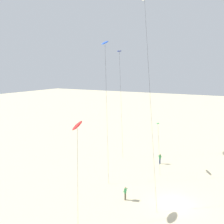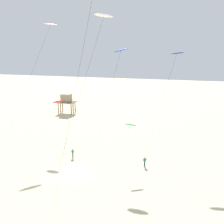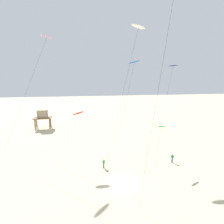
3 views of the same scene
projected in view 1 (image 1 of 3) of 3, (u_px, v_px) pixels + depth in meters
name	position (u px, v px, depth m)	size (l,w,h in m)	color
ground_plane	(174.00, 204.00, 28.77)	(260.00, 260.00, 0.00)	beige
kite_navy	(119.00, 53.00, 45.81)	(5.89, 3.78, 18.72)	navy
kite_green	(158.00, 124.00, 37.45)	(2.64, 1.62, 7.53)	green
kite_red	(77.00, 126.00, 26.05)	(4.89, 3.22, 9.96)	red
kite_blue	(105.00, 44.00, 35.94)	(5.84, 3.80, 19.49)	blue
kite_flyer_nearest	(125.00, 193.00, 29.50)	(0.64, 0.62, 1.67)	#4C4738
kite_flyer_middle	(160.00, 158.00, 40.87)	(0.63, 0.61, 1.67)	navy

